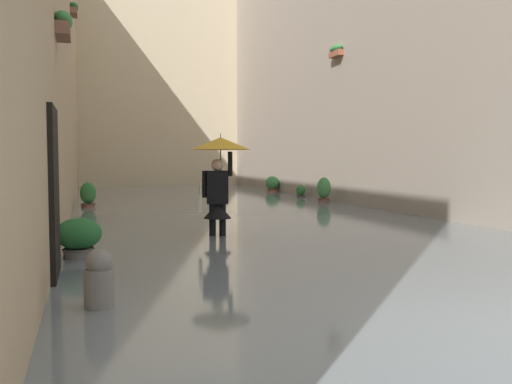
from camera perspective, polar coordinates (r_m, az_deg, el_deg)
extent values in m
plane|color=slate|center=(16.17, -4.08, -2.18)|extent=(63.10, 63.10, 0.00)
cube|color=slate|center=(16.16, -4.08, -1.79)|extent=(8.86, 31.24, 0.22)
cube|color=#A89989|center=(18.44, 11.70, 17.87)|extent=(1.80, 29.24, 12.39)
cube|color=#9E563D|center=(17.96, 8.31, 14.01)|extent=(0.20, 0.70, 0.18)
ellipsoid|color=#387F3D|center=(17.99, 8.32, 14.52)|extent=(0.28, 0.76, 0.24)
cube|color=tan|center=(16.21, -22.24, 17.25)|extent=(1.80, 29.24, 11.04)
cube|color=black|center=(6.81, -20.29, -0.96)|extent=(0.08, 1.10, 2.20)
cube|color=brown|center=(18.34, -18.41, 17.27)|extent=(0.20, 0.70, 0.18)
ellipsoid|color=#2D7033|center=(18.38, -18.42, 17.75)|extent=(0.28, 0.76, 0.24)
cube|color=brown|center=(8.82, -19.41, 15.40)|extent=(0.20, 0.70, 0.18)
ellipsoid|color=#387F3D|center=(8.85, -19.43, 16.42)|extent=(0.28, 0.76, 0.24)
cube|color=beige|center=(29.67, -10.15, 10.90)|extent=(11.66, 1.80, 10.87)
cube|color=#2D2319|center=(9.92, -4.53, -5.50)|extent=(0.15, 0.26, 0.10)
cylinder|color=black|center=(9.87, -4.54, -3.23)|extent=(0.14, 0.14, 0.69)
cube|color=#2D2319|center=(9.93, -3.49, -5.49)|extent=(0.15, 0.26, 0.10)
cylinder|color=black|center=(9.88, -3.49, -3.22)|extent=(0.14, 0.14, 0.69)
cube|color=black|center=(9.82, -4.03, 0.50)|extent=(0.41, 0.28, 0.59)
cone|color=black|center=(9.85, -4.02, -1.93)|extent=(0.58, 0.58, 0.28)
sphere|color=#DBB293|center=(9.81, -4.04, 2.82)|extent=(0.21, 0.21, 0.21)
cylinder|color=black|center=(9.82, -2.70, 2.93)|extent=(0.10, 0.10, 0.44)
cylinder|color=black|center=(9.81, -5.38, 0.82)|extent=(0.10, 0.10, 0.48)
cylinder|color=black|center=(9.81, -3.70, 3.64)|extent=(0.02, 0.02, 0.48)
cone|color=gold|center=(9.81, -3.70, 5.05)|extent=(1.09, 1.09, 0.22)
cylinder|color=black|center=(9.82, -3.70, 5.87)|extent=(0.01, 0.01, 0.08)
cube|color=beige|center=(9.81, -5.83, -1.14)|extent=(0.11, 0.29, 0.32)
torus|color=beige|center=(9.79, -5.84, 0.50)|extent=(0.07, 0.30, 0.30)
cylinder|color=#66605B|center=(8.13, -17.90, -6.84)|extent=(0.41, 0.41, 0.33)
torus|color=#56524E|center=(8.11, -17.92, -5.68)|extent=(0.45, 0.45, 0.04)
ellipsoid|color=#23602D|center=(8.07, -17.95, -4.13)|extent=(0.63, 0.63, 0.44)
cylinder|color=#66605B|center=(19.75, 4.68, -0.77)|extent=(0.29, 0.29, 0.26)
torus|color=#56524E|center=(19.74, 4.68, -0.40)|extent=(0.33, 0.33, 0.04)
ellipsoid|color=#2D7033|center=(19.73, 4.68, 0.16)|extent=(0.33, 0.33, 0.39)
cylinder|color=brown|center=(16.32, -17.01, -1.73)|extent=(0.38, 0.38, 0.31)
torus|color=brown|center=(16.31, -17.02, -1.19)|extent=(0.42, 0.42, 0.04)
ellipsoid|color=#2D7033|center=(16.29, -17.04, -0.11)|extent=(0.44, 0.44, 0.62)
cylinder|color=#9E563D|center=(22.91, 1.72, -0.10)|extent=(0.41, 0.41, 0.31)
torus|color=brown|center=(22.90, 1.72, 0.28)|extent=(0.45, 0.45, 0.04)
ellipsoid|color=#428947|center=(22.89, 1.72, 0.97)|extent=(0.59, 0.59, 0.55)
cylinder|color=brown|center=(17.49, 7.05, -1.22)|extent=(0.36, 0.36, 0.33)
torus|color=brown|center=(17.47, 7.06, -0.68)|extent=(0.40, 0.40, 0.04)
ellipsoid|color=#428947|center=(17.45, 7.07, 0.42)|extent=(0.43, 0.43, 0.67)
cylinder|color=slate|center=(5.42, -15.95, -10.69)|extent=(0.28, 0.28, 0.58)
sphere|color=slate|center=(5.34, -16.02, -7.03)|extent=(0.25, 0.25, 0.25)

